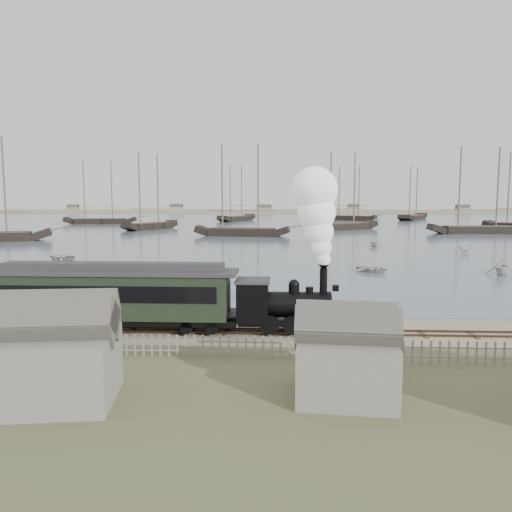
{
  "coord_description": "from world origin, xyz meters",
  "views": [
    {
      "loc": [
        -0.75,
        -32.1,
        8.29
      ],
      "look_at": [
        -2.76,
        8.89,
        3.5
      ],
      "focal_mm": 35.0,
      "sensor_mm": 36.0,
      "label": 1
    }
  ],
  "objects": [
    {
      "name": "ground",
      "position": [
        0.0,
        0.0,
        0.0
      ],
      "size": [
        600.0,
        600.0,
        0.0
      ],
      "primitive_type": "plane",
      "color": "tan",
      "rests_on": "ground"
    },
    {
      "name": "harbor_water",
      "position": [
        0.0,
        170.0,
        0.03
      ],
      "size": [
        600.0,
        336.0,
        0.06
      ],
      "primitive_type": "cube",
      "color": "#40525C",
      "rests_on": "ground"
    },
    {
      "name": "rail_track",
      "position": [
        0.0,
        -2.0,
        0.04
      ],
      "size": [
        120.0,
        1.8,
        0.16
      ],
      "color": "#3D2B21",
      "rests_on": "ground"
    },
    {
      "name": "picket_fence_west",
      "position": [
        -6.5,
        -7.0,
        0.0
      ],
      "size": [
        19.0,
        0.1,
        1.2
      ],
      "primitive_type": null,
      "color": "slate",
      "rests_on": "ground"
    },
    {
      "name": "shed_left",
      "position": [
        -10.0,
        -13.0,
        0.0
      ],
      "size": [
        5.0,
        4.0,
        4.1
      ],
      "primitive_type": null,
      "color": "slate",
      "rests_on": "ground"
    },
    {
      "name": "shed_mid",
      "position": [
        2.0,
        -12.0,
        0.0
      ],
      "size": [
        4.0,
        3.5,
        3.6
      ],
      "primitive_type": null,
      "color": "slate",
      "rests_on": "ground"
    },
    {
      "name": "far_spit",
      "position": [
        0.0,
        250.0,
        0.0
      ],
      "size": [
        500.0,
        20.0,
        1.8
      ],
      "primitive_type": "cube",
      "color": "tan",
      "rests_on": "ground"
    },
    {
      "name": "locomotive",
      "position": [
        1.11,
        -2.0,
        4.52
      ],
      "size": [
        7.88,
        2.94,
        9.82
      ],
      "color": "black",
      "rests_on": "ground"
    },
    {
      "name": "passenger_coach",
      "position": [
        -11.09,
        -2.0,
        2.35
      ],
      "size": [
        15.42,
        2.97,
        3.74
      ],
      "color": "black",
      "rests_on": "ground"
    },
    {
      "name": "beached_dinghy",
      "position": [
        -7.52,
        0.6,
        0.4
      ],
      "size": [
        2.92,
        3.97,
        0.8
      ],
      "primitive_type": "imported",
      "rotation": [
        0.0,
        0.0,
        1.62
      ],
      "color": "beige",
      "rests_on": "ground"
    },
    {
      "name": "rowboat_0",
      "position": [
        -23.42,
        12.83,
        0.44
      ],
      "size": [
        4.44,
        4.42,
        0.76
      ],
      "primitive_type": "imported",
      "rotation": [
        0.0,
        0.0,
        0.77
      ],
      "color": "beige",
      "rests_on": "harbor_water"
    },
    {
      "name": "rowboat_1",
      "position": [
        -14.58,
        19.57,
        0.82
      ],
      "size": [
        2.75,
        3.1,
        1.51
      ],
      "primitive_type": "imported",
      "rotation": [
        0.0,
        0.0,
        1.67
      ],
      "color": "beige",
      "rests_on": "harbor_water"
    },
    {
      "name": "rowboat_2",
      "position": [
        -3.02,
        7.46,
        0.84
      ],
      "size": [
        4.31,
        2.73,
        1.56
      ],
      "primitive_type": "imported",
      "rotation": [
        0.0,
        0.0,
        3.47
      ],
      "color": "beige",
      "rests_on": "harbor_water"
    },
    {
      "name": "rowboat_3",
      "position": [
        9.51,
        23.49,
        0.44
      ],
      "size": [
        4.29,
        4.46,
        0.75
      ],
      "primitive_type": "imported",
      "rotation": [
        0.0,
        0.0,
        0.9
      ],
      "color": "beige",
      "rests_on": "harbor_water"
    },
    {
      "name": "rowboat_4",
      "position": [
        23.16,
        22.46,
        0.95
      ],
      "size": [
        4.4,
        4.24,
        1.78
      ],
      "primitive_type": "imported",
      "rotation": [
        0.0,
        0.0,
        5.75
      ],
      "color": "beige",
      "rests_on": "harbor_water"
    },
    {
      "name": "rowboat_5",
      "position": [
        26.92,
        43.7,
        0.67
      ],
      "size": [
        3.1,
        3.08,
        1.23
      ],
      "primitive_type": "imported",
      "rotation": [
        0.0,
        0.0,
        2.36
      ],
      "color": "beige",
      "rests_on": "harbor_water"
    },
    {
      "name": "rowboat_6",
      "position": [
        -30.12,
        32.79,
        0.47
      ],
      "size": [
        3.89,
        4.59,
        0.81
      ],
      "primitive_type": "imported",
      "rotation": [
        0.0,
        0.0,
        4.39
      ],
      "color": "beige",
      "rests_on": "harbor_water"
    },
    {
      "name": "rowboat_7",
      "position": [
        15.16,
        53.12,
        0.79
      ],
      "size": [
        3.34,
        3.09,
        1.45
      ],
      "primitive_type": "imported",
      "rotation": [
        0.0,
        0.0,
        0.3
      ],
      "color": "beige",
      "rests_on": "harbor_water"
    },
    {
      "name": "schooner_1",
      "position": [
        -34.86,
        97.44,
        10.06
      ],
      "size": [
        12.03,
        18.31,
        20.0
      ],
      "primitive_type": null,
      "rotation": [
        0.0,
        0.0,
        1.11
      ],
      "color": "black",
      "rests_on": "harbor_water"
    },
    {
      "name": "schooner_2",
      "position": [
        -9.09,
        75.85,
        10.06
      ],
      "size": [
        21.01,
        7.25,
        20.0
      ],
      "primitive_type": null,
      "rotation": [
        0.0,
        0.0,
        -0.12
      ],
      "color": "black",
      "rests_on": "harbor_water"
    },
    {
      "name": "schooner_3",
      "position": [
        15.58,
        98.38,
        10.06
      ],
      "size": [
        20.29,
        16.61,
        20.0
      ],
      "primitive_type": null,
      "rotation": [
        0.0,
        0.0,
        0.63
      ],
      "color": "black",
      "rests_on": "harbor_water"
    },
    {
      "name": "schooner_4",
      "position": [
        45.23,
        85.86,
        10.06
      ],
      "size": [
        23.14,
        6.46,
        20.0
      ],
      "primitive_type": null,
      "rotation": [
        0.0,
        0.0,
        0.05
      ],
      "color": "black",
      "rests_on": "harbor_water"
    },
    {
      "name": "schooner_6",
      "position": [
        -58.01,
        124.01,
        10.06
      ],
      "size": [
        22.74,
        8.21,
        20.0
      ],
      "primitive_type": null,
      "rotation": [
        0.0,
        0.0,
        0.14
      ],
      "color": "black",
      "rests_on": "harbor_water"
    },
    {
      "name": "schooner_7",
      "position": [
        -16.39,
        146.34,
        10.06
      ],
      "size": [
        13.23,
        21.48,
        20.0
      ],
      "primitive_type": null,
      "rotation": [
        0.0,
        0.0,
        1.15
      ],
      "color": "black",
      "rests_on": "harbor_water"
    },
    {
      "name": "schooner_8",
      "position": [
        24.56,
        152.74,
        10.06
      ],
      "size": [
        19.61,
        13.52,
        20.0
      ],
      "primitive_type": null,
      "rotation": [
        0.0,
        0.0,
        -0.5
      ],
      "color": "black",
      "rests_on": "harbor_water"
    },
    {
      "name": "schooner_9",
      "position": [
        49.21,
        159.0,
        10.06
      ],
      "size": [
        16.7,
        23.29,
        20.0
      ],
      "primitive_type": null,
      "rotation": [
        0.0,
        0.0,
        1.04
      ],
      "color": "black",
      "rests_on": "harbor_water"
    }
  ]
}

